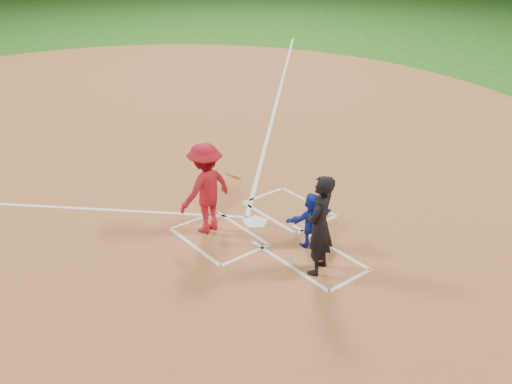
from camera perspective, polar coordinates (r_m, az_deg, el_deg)
ground at (r=12.47m, az=-0.07°, el=-3.11°), size 120.00×120.00×0.00m
home_plate_dirt at (r=17.13m, az=-12.75°, el=4.68°), size 28.00×28.00×0.01m
home_plate at (r=12.46m, az=-0.07°, el=-3.03°), size 0.60×0.60×0.02m
catcher at (r=11.44m, az=5.58°, el=-2.79°), size 1.11×0.52×1.15m
umpire at (r=10.44m, az=6.39°, el=-3.33°), size 0.84×0.72×1.96m
chalk_markings at (r=16.53m, az=-11.62°, el=4.02°), size 28.35×17.32×0.01m
batter_at_plate at (r=11.79m, az=-5.06°, el=0.38°), size 1.44×1.00×1.96m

